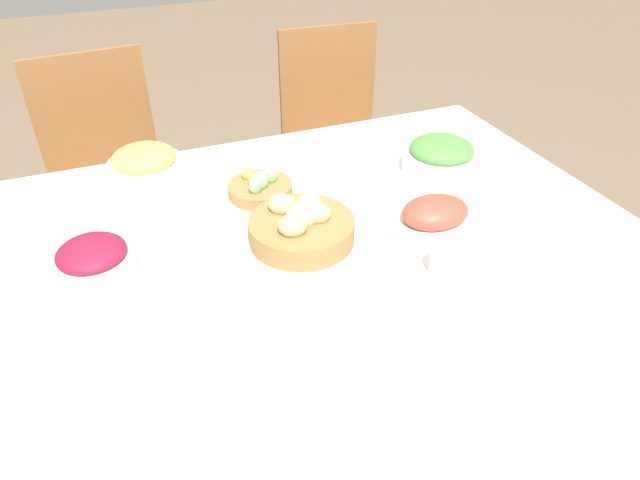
{
  "coord_description": "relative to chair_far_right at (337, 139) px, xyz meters",
  "views": [
    {
      "loc": [
        -0.42,
        -1.1,
        1.55
      ],
      "look_at": [
        -0.01,
        -0.09,
        0.78
      ],
      "focal_mm": 32.0,
      "sensor_mm": 36.0,
      "label": 1
    }
  ],
  "objects": [
    {
      "name": "ground_plane",
      "position": [
        -0.48,
        -0.95,
        -0.51
      ],
      "size": [
        12.0,
        12.0,
        0.0
      ],
      "primitive_type": "plane",
      "color": "brown"
    },
    {
      "name": "pineapple_bowl",
      "position": [
        -0.82,
        -0.53,
        0.29
      ],
      "size": [
        0.21,
        0.21,
        0.11
      ],
      "color": "silver",
      "rests_on": "dining_table"
    },
    {
      "name": "knife",
      "position": [
        -0.34,
        -1.35,
        0.24
      ],
      "size": [
        0.01,
        0.18,
        0.0
      ],
      "rotation": [
        0.0,
        0.0,
        -0.0
      ],
      "color": "silver",
      "rests_on": "dining_table"
    },
    {
      "name": "beet_salad_bowl",
      "position": [
        -0.99,
        -0.95,
        0.29
      ],
      "size": [
        0.18,
        0.18,
        0.11
      ],
      "color": "white",
      "rests_on": "dining_table"
    },
    {
      "name": "green_salad_bowl",
      "position": [
        -0.01,
        -0.78,
        0.28
      ],
      "size": [
        0.22,
        0.22,
        0.11
      ],
      "color": "white",
      "rests_on": "dining_table"
    },
    {
      "name": "chair_far_left",
      "position": [
        -0.93,
        -0.0,
        0.0
      ],
      "size": [
        0.46,
        0.46,
        0.95
      ],
      "rotation": [
        0.0,
        0.0,
        0.1
      ],
      "color": "brown",
      "rests_on": "ground"
    },
    {
      "name": "dining_table",
      "position": [
        -0.48,
        -0.95,
        -0.14
      ],
      "size": [
        1.63,
        1.17,
        0.74
      ],
      "color": "white",
      "rests_on": "ground"
    },
    {
      "name": "fork",
      "position": [
        -0.62,
        -1.35,
        0.24
      ],
      "size": [
        0.01,
        0.18,
        0.0
      ],
      "rotation": [
        0.0,
        0.0,
        -0.0
      ],
      "color": "silver",
      "rests_on": "dining_table"
    },
    {
      "name": "ham_platter",
      "position": [
        -0.17,
        -1.02,
        0.26
      ],
      "size": [
        0.28,
        0.19,
        0.08
      ],
      "color": "white",
      "rests_on": "dining_table"
    },
    {
      "name": "bread_basket",
      "position": [
        -0.52,
        -0.96,
        0.28
      ],
      "size": [
        0.26,
        0.26,
        0.1
      ],
      "color": "olive",
      "rests_on": "dining_table"
    },
    {
      "name": "butter_dish",
      "position": [
        -0.74,
        -1.15,
        0.25
      ],
      "size": [
        0.1,
        0.06,
        0.03
      ],
      "color": "white",
      "rests_on": "dining_table"
    },
    {
      "name": "egg_basket",
      "position": [
        -0.54,
        -0.72,
        0.26
      ],
      "size": [
        0.18,
        0.18,
        0.08
      ],
      "color": "olive",
      "rests_on": "dining_table"
    },
    {
      "name": "chair_far_right",
      "position": [
        0.0,
        0.0,
        0.0
      ],
      "size": [
        0.44,
        0.44,
        0.95
      ],
      "rotation": [
        0.0,
        0.0,
        -0.05
      ],
      "color": "brown",
      "rests_on": "ground"
    },
    {
      "name": "dinner_plate",
      "position": [
        -0.48,
        -1.35,
        0.24
      ],
      "size": [
        0.23,
        0.23,
        0.01
      ],
      "color": "white",
      "rests_on": "dining_table"
    },
    {
      "name": "drinking_cup",
      "position": [
        -0.26,
        -1.21,
        0.27
      ],
      "size": [
        0.07,
        0.07,
        0.07
      ],
      "color": "silver",
      "rests_on": "dining_table"
    },
    {
      "name": "spoon",
      "position": [
        -0.31,
        -1.35,
        0.24
      ],
      "size": [
        0.01,
        0.18,
        0.0
      ],
      "rotation": [
        0.0,
        0.0,
        0.0
      ],
      "color": "silver",
      "rests_on": "dining_table"
    }
  ]
}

